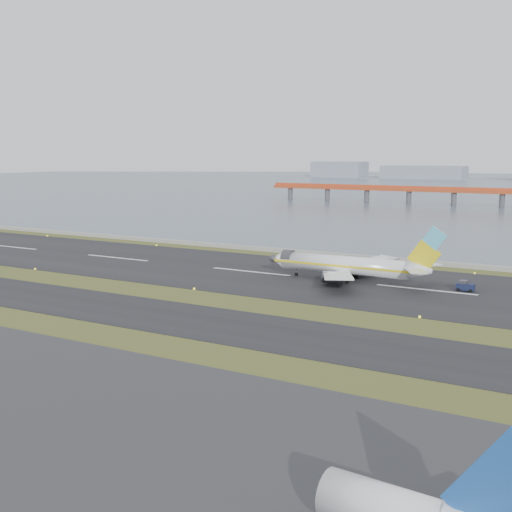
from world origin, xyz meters
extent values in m
plane|color=#354619|center=(0.00, 0.00, 0.00)|extent=(1000.00, 1000.00, 0.00)
cube|color=black|center=(0.00, -12.00, 0.05)|extent=(1000.00, 18.00, 0.10)
cube|color=black|center=(0.00, 30.00, 0.05)|extent=(1000.00, 45.00, 0.10)
cube|color=gray|center=(0.00, 60.00, 0.50)|extent=(1000.00, 2.50, 1.00)
cube|color=#BE4520|center=(20.00, 250.00, 7.50)|extent=(260.00, 5.00, 1.60)
cube|color=#BE4520|center=(20.00, 250.00, 9.00)|extent=(260.00, 0.40, 1.40)
cylinder|color=#4C4C51|center=(-76.00, 250.00, 3.00)|extent=(2.80, 2.80, 7.00)
cylinder|color=#4C4C51|center=(20.00, 250.00, 3.00)|extent=(2.80, 2.80, 7.00)
cube|color=gray|center=(-220.00, 620.00, 9.00)|extent=(60.00, 35.00, 18.00)
cube|color=gray|center=(-120.00, 620.00, 7.00)|extent=(90.00, 35.00, 14.00)
cylinder|color=white|center=(22.25, 30.62, 3.50)|extent=(28.00, 3.80, 3.80)
cone|color=white|center=(6.65, 30.62, 3.50)|extent=(3.20, 3.80, 3.80)
cone|color=white|center=(38.45, 30.62, 3.80)|extent=(5.00, 3.80, 3.80)
cube|color=yellow|center=(22.25, 28.70, 3.50)|extent=(31.00, 0.06, 0.45)
cube|color=yellow|center=(22.25, 32.54, 3.50)|extent=(31.00, 0.06, 0.45)
cube|color=white|center=(24.45, 22.12, 2.80)|extent=(11.31, 15.89, 1.66)
cube|color=white|center=(24.45, 39.12, 2.80)|extent=(11.31, 15.89, 1.66)
cylinder|color=#39393E|center=(22.75, 24.62, 1.60)|extent=(4.20, 2.10, 2.10)
cylinder|color=#39393E|center=(22.75, 36.62, 1.60)|extent=(4.20, 2.10, 2.10)
cube|color=yellow|center=(39.25, 30.62, 6.70)|extent=(6.80, 0.35, 6.85)
cube|color=#53C2EC|center=(41.15, 30.62, 10.40)|extent=(4.85, 0.37, 4.90)
cube|color=white|center=(38.75, 26.82, 4.30)|extent=(5.64, 6.80, 0.22)
cube|color=white|center=(38.75, 34.42, 4.30)|extent=(5.64, 6.80, 0.22)
cylinder|color=black|center=(11.25, 30.62, 0.45)|extent=(0.80, 0.28, 0.80)
cylinder|color=black|center=(23.75, 27.82, 0.55)|extent=(1.00, 0.38, 1.00)
cylinder|color=black|center=(23.75, 33.42, 0.55)|extent=(1.00, 0.38, 1.00)
cube|color=#131A36|center=(47.08, 32.59, 0.95)|extent=(3.39, 1.91, 1.27)
cube|color=#39393E|center=(46.66, 32.59, 1.80)|extent=(1.48, 1.59, 0.74)
cylinder|color=black|center=(45.92, 31.75, 0.37)|extent=(0.74, 0.32, 0.74)
cylinder|color=black|center=(45.92, 33.44, 0.37)|extent=(0.74, 0.32, 0.74)
cylinder|color=black|center=(48.24, 31.74, 0.37)|extent=(0.74, 0.32, 0.74)
cylinder|color=black|center=(48.25, 33.43, 0.37)|extent=(0.74, 0.32, 0.74)
cube|color=#1C4C9C|center=(67.39, -55.77, 6.50)|extent=(7.70, 0.96, 8.32)
cube|color=white|center=(66.67, -52.20, 3.30)|extent=(5.49, 6.25, 0.20)
camera|label=1|loc=(72.11, -94.55, 26.57)|focal=45.00mm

